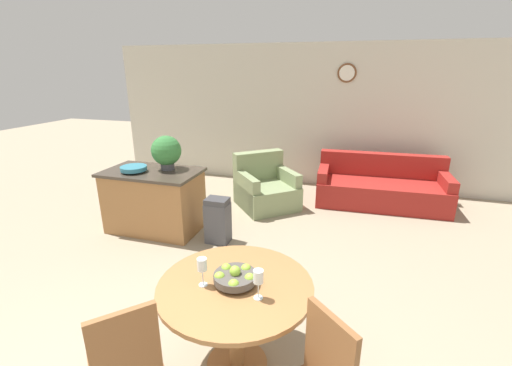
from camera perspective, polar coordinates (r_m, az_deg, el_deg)
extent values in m
cube|color=beige|center=(6.86, 8.26, 10.90)|extent=(8.00, 0.06, 2.70)
cylinder|color=brown|center=(6.69, 14.93, 17.30)|extent=(0.34, 0.02, 0.34)
cylinder|color=white|center=(6.67, 14.92, 17.30)|extent=(0.27, 0.01, 0.27)
cylinder|color=#9E6B3D|center=(3.07, -3.16, -27.87)|extent=(0.48, 0.48, 0.04)
cylinder|color=#9E6B3D|center=(2.82, -3.30, -22.76)|extent=(0.11, 0.11, 0.69)
cylinder|color=#9E6B3D|center=(2.59, -3.45, -16.75)|extent=(1.13, 1.13, 0.03)
cylinder|color=brown|center=(2.94, -17.00, -26.35)|extent=(0.04, 0.04, 0.41)
cube|color=brown|center=(2.63, -20.91, -26.48)|extent=(0.59, 0.59, 0.05)
cube|color=brown|center=(2.30, -20.88, -24.56)|extent=(0.29, 0.31, 0.52)
cube|color=brown|center=(2.19, 12.18, -26.12)|extent=(0.31, 0.29, 0.52)
cylinder|color=#4C4742|center=(2.57, -3.47, -16.16)|extent=(0.12, 0.12, 0.03)
cylinder|color=#4C4742|center=(2.55, -3.49, -15.38)|extent=(0.31, 0.31, 0.05)
sphere|color=#8CB738|center=(2.51, -1.06, -15.65)|extent=(0.08, 0.08, 0.08)
sphere|color=#8CB738|center=(2.61, -1.68, -14.15)|extent=(0.08, 0.08, 0.08)
sphere|color=#8CB738|center=(2.62, -4.96, -14.05)|extent=(0.08, 0.08, 0.08)
sphere|color=#8CB738|center=(2.54, -6.09, -15.35)|extent=(0.08, 0.08, 0.08)
sphere|color=#8CB738|center=(2.45, -3.74, -16.59)|extent=(0.08, 0.08, 0.08)
sphere|color=#8CB738|center=(2.52, -3.51, -14.46)|extent=(0.08, 0.08, 0.08)
cylinder|color=silver|center=(2.59, -8.79, -16.41)|extent=(0.06, 0.06, 0.01)
cylinder|color=silver|center=(2.56, -8.86, -15.26)|extent=(0.01, 0.01, 0.12)
cylinder|color=silver|center=(2.50, -8.98, -13.24)|extent=(0.07, 0.07, 0.09)
cylinder|color=silver|center=(2.45, 0.38, -18.58)|extent=(0.06, 0.06, 0.01)
cylinder|color=silver|center=(2.41, 0.38, -17.39)|extent=(0.01, 0.01, 0.12)
cylinder|color=silver|center=(2.35, 0.39, -15.30)|extent=(0.07, 0.07, 0.09)
cube|color=#9E6B3D|center=(5.13, -16.55, -3.01)|extent=(1.28, 0.73, 0.85)
cube|color=#42382D|center=(4.99, -17.01, 1.74)|extent=(1.34, 0.79, 0.04)
cylinder|color=teal|center=(5.01, -19.67, 1.89)|extent=(0.12, 0.12, 0.02)
cylinder|color=teal|center=(5.00, -19.72, 2.33)|extent=(0.35, 0.35, 0.06)
cylinder|color=#4C4C51|center=(4.98, -14.53, 2.86)|extent=(0.19, 0.19, 0.12)
sphere|color=#387F3D|center=(4.93, -14.73, 5.26)|extent=(0.41, 0.41, 0.41)
cube|color=#47474C|center=(4.64, -6.37, -6.63)|extent=(0.31, 0.24, 0.55)
cube|color=#3C3C41|center=(4.52, -6.51, -3.04)|extent=(0.30, 0.23, 0.08)
cube|color=maroon|center=(6.25, 20.02, -1.59)|extent=(2.16, 0.99, 0.42)
cube|color=maroon|center=(6.46, 20.17, 2.91)|extent=(2.13, 0.29, 0.41)
cube|color=maroon|center=(6.18, 11.06, -0.08)|extent=(0.19, 0.84, 0.60)
cube|color=maroon|center=(6.40, 28.86, -1.48)|extent=(0.19, 0.84, 0.60)
cube|color=gray|center=(5.79, 1.81, -2.10)|extent=(1.25, 1.25, 0.40)
cube|color=gray|center=(5.96, 0.38, 2.99)|extent=(0.79, 0.72, 0.49)
cube|color=gray|center=(5.61, -1.61, -1.60)|extent=(0.64, 0.71, 0.62)
cube|color=gray|center=(5.92, 5.07, -0.58)|extent=(0.64, 0.71, 0.62)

